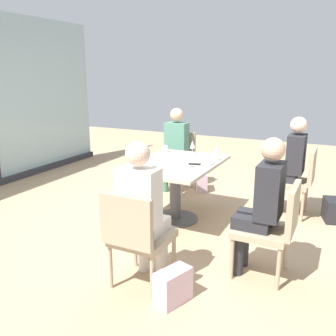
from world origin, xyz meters
The scene contains 20 objects.
ground_plane centered at (0.00, 0.00, 0.00)m, with size 12.00×12.00×0.00m, color tan.
dining_table_main centered at (0.00, 0.00, 0.56)m, with size 1.34×0.96×0.73m.
chair_far_right centered at (1.20, 0.52, 0.50)m, with size 0.50×0.46×0.87m.
chair_side_end centered at (-1.49, -0.35, 0.50)m, with size 0.50×0.46×0.87m.
chair_front_right centered at (0.81, -1.32, 0.50)m, with size 0.46×0.50×0.87m.
chair_front_left centered at (-0.81, -1.32, 0.50)m, with size 0.46×0.50×0.87m.
person_far_right centered at (1.09, 0.52, 0.70)m, with size 0.39×0.34×1.26m.
person_side_end centered at (-1.38, -0.35, 0.70)m, with size 0.39×0.34×1.26m.
person_front_right centered at (0.81, -1.21, 0.70)m, with size 0.34×0.39×1.26m.
person_front_left centered at (-0.81, -1.21, 0.70)m, with size 0.34×0.39×1.26m.
wine_glass_0 centered at (-0.34, 0.16, 0.86)m, with size 0.07×0.07×0.18m.
wine_glass_1 centered at (0.34, -0.40, 0.86)m, with size 0.07×0.07×0.18m.
wine_glass_2 centered at (0.48, -0.02, 0.86)m, with size 0.07×0.07×0.18m.
wine_glass_3 centered at (-0.16, -0.24, 0.86)m, with size 0.07×0.07×0.18m.
wine_glass_4 centered at (0.03, -0.41, 0.86)m, with size 0.07×0.07×0.18m.
coffee_cup centered at (0.46, 0.37, 0.78)m, with size 0.08×0.08×0.09m, color white.
cell_phone_on_table centered at (0.01, -0.24, 0.73)m, with size 0.07×0.14×0.01m, color black.
handbag_0 centered at (1.22, 0.12, 0.14)m, with size 0.30×0.16×0.28m, color beige.
handbag_1 centered at (-1.54, -0.71, 0.14)m, with size 0.30×0.16×0.28m, color beige.
handbag_2 centered at (0.81, -1.74, 0.14)m, with size 0.30×0.16×0.28m, color #232328.
Camera 1 is at (-3.83, -1.80, 1.78)m, focal length 38.86 mm.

